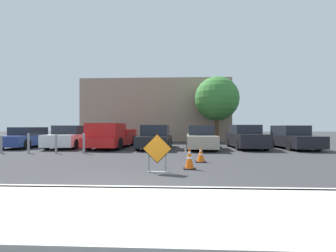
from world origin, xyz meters
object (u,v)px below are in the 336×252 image
object	(u,v)px
parked_car_nearest	(28,138)
parked_car_fourth	(201,138)
traffic_cone_nearest	(189,158)
parked_car_fifth	(246,137)
bollard_second	(56,143)
bollard_third	(28,143)
parked_car_third	(155,138)
pickup_truck	(111,137)
road_closed_sign	(157,152)
parked_car_sixth	(290,138)
bollard_nearest	(84,143)
traffic_cone_second	(201,155)
parked_car_second	(70,137)
bollard_fourth	(1,143)

from	to	relation	value
parked_car_nearest	parked_car_fourth	distance (m)	11.61
traffic_cone_nearest	parked_car_fifth	distance (m)	8.19
bollard_second	bollard_third	xyz separation A→B (m)	(-1.49, 0.00, 0.02)
parked_car_third	parked_car_nearest	bearing A→B (deg)	-0.56
parked_car_nearest	parked_car_fifth	xyz separation A→B (m)	(14.50, -0.08, 0.07)
parked_car_fifth	bollard_third	distance (m)	12.66
bollard_second	pickup_truck	bearing A→B (deg)	55.25
parked_car_nearest	parked_car_fifth	bearing A→B (deg)	-179.00
pickup_truck	parked_car_fifth	world-z (taller)	pickup_truck
road_closed_sign	parked_car_nearest	distance (m)	12.35
parked_car_sixth	bollard_nearest	distance (m)	12.61
traffic_cone_second	parked_car_second	bearing A→B (deg)	144.66
parked_car_third	parked_car_fourth	size ratio (longest dim) A/B	0.88
traffic_cone_second	bollard_second	bearing A→B (deg)	160.65
bollard_second	bollard_fourth	distance (m)	2.99
parked_car_second	pickup_truck	world-z (taller)	pickup_truck
parked_car_nearest	parked_car_sixth	bearing A→B (deg)	-178.44
road_closed_sign	parked_car_fourth	size ratio (longest dim) A/B	0.26
parked_car_fourth	road_closed_sign	bearing A→B (deg)	76.96
parked_car_nearest	pickup_truck	xyz separation A→B (m)	(5.78, -0.26, 0.09)
road_closed_sign	parked_car_fifth	distance (m)	9.25
parked_car_second	bollard_fourth	xyz separation A→B (m)	(-2.15, -3.21, -0.17)
parked_car_fourth	bollard_nearest	world-z (taller)	parked_car_fourth
parked_car_sixth	parked_car_nearest	bearing A→B (deg)	-1.00
parked_car_fourth	bollard_nearest	distance (m)	6.99
parked_car_sixth	bollard_third	xyz separation A→B (m)	(-15.16, -3.28, -0.12)
parked_car_third	bollard_second	xyz separation A→B (m)	(-4.97, -2.78, -0.16)
pickup_truck	parked_car_fifth	size ratio (longest dim) A/B	1.30
traffic_cone_nearest	pickup_truck	xyz separation A→B (m)	(-4.75, 6.99, 0.37)
parked_car_fourth	parked_car_fifth	xyz separation A→B (m)	(2.90, 0.27, 0.03)
parked_car_nearest	parked_car_second	xyz separation A→B (m)	(2.90, 0.01, 0.05)
bollard_nearest	bollard_third	size ratio (longest dim) A/B	1.01
parked_car_fourth	traffic_cone_nearest	bearing A→B (deg)	83.64
traffic_cone_nearest	parked_car_nearest	size ratio (longest dim) A/B	0.18
parked_car_nearest	parked_car_sixth	distance (m)	17.40
traffic_cone_second	parked_car_fourth	distance (m)	5.46
parked_car_nearest	parked_car_second	world-z (taller)	parked_car_second
parked_car_nearest	bollard_third	world-z (taller)	parked_car_nearest
pickup_truck	bollard_third	size ratio (longest dim) A/B	5.07
bollard_fourth	bollard_nearest	bearing A→B (deg)	0.00
parked_car_fourth	parked_car_sixth	xyz separation A→B (m)	(5.80, 0.43, 0.00)
parked_car_second	pickup_truck	size ratio (longest dim) A/B	0.81
pickup_truck	parked_car_fifth	xyz separation A→B (m)	(8.73, 0.17, -0.03)
road_closed_sign	traffic_cone_second	size ratio (longest dim) A/B	1.94
bollard_third	bollard_fourth	bearing A→B (deg)	180.00
pickup_truck	bollard_fourth	bearing A→B (deg)	34.12
parked_car_fifth	parked_car_second	bearing A→B (deg)	-0.38
traffic_cone_second	parked_car_fourth	world-z (taller)	parked_car_fourth
parked_car_nearest	parked_car_fourth	size ratio (longest dim) A/B	0.88
parked_car_fifth	road_closed_sign	bearing A→B (deg)	57.45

